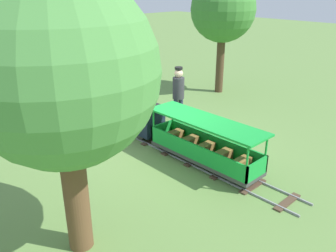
{
  "coord_description": "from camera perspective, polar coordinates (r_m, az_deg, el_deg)",
  "views": [
    {
      "loc": [
        -5.08,
        -5.4,
        3.58
      ],
      "look_at": [
        0.0,
        -0.02,
        0.55
      ],
      "focal_mm": 37.55,
      "sensor_mm": 36.0,
      "label": 1
    }
  ],
  "objects": [
    {
      "name": "track",
      "position": [
        8.08,
        0.98,
        -3.89
      ],
      "size": [
        0.7,
        6.4,
        0.04
      ],
      "color": "gray",
      "rests_on": "ground_plane"
    },
    {
      "name": "oak_tree_far",
      "position": [
        12.13,
        8.93,
        18.08
      ],
      "size": [
        2.12,
        2.12,
        3.83
      ],
      "color": "#4C3823",
      "rests_on": "ground_plane"
    },
    {
      "name": "ground_plane",
      "position": [
        8.23,
        -0.1,
        -3.51
      ],
      "size": [
        60.0,
        60.0,
        0.0
      ],
      "primitive_type": "plane",
      "color": "#608442"
    },
    {
      "name": "oak_tree_near",
      "position": [
        4.43,
        -16.84,
        8.23
      ],
      "size": [
        2.4,
        2.4,
        3.8
      ],
      "color": "brown",
      "rests_on": "ground_plane"
    },
    {
      "name": "passenger_car",
      "position": [
        7.35,
        5.91,
        -3.29
      ],
      "size": [
        0.76,
        2.7,
        0.97
      ],
      "color": "#3F3F3F",
      "rests_on": "ground_plane"
    },
    {
      "name": "locomotive",
      "position": [
        8.73,
        -4.58,
        1.45
      ],
      "size": [
        0.66,
        1.45,
        1.08
      ],
      "color": "#192338",
      "rests_on": "ground_plane"
    },
    {
      "name": "conductor_person",
      "position": [
        9.07,
        1.7,
        5.45
      ],
      "size": [
        0.3,
        0.3,
        1.62
      ],
      "color": "#282D47",
      "rests_on": "ground_plane"
    }
  ]
}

